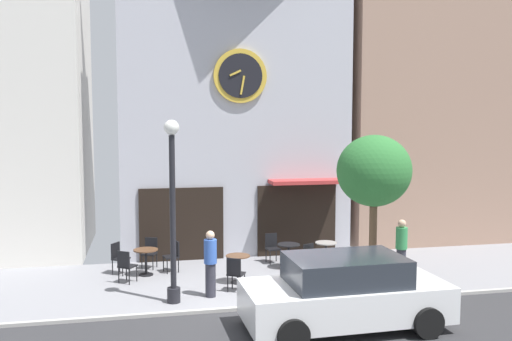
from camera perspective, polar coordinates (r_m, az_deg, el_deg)
ground_plane at (r=13.07m, az=1.27°, el=-14.48°), size 24.42×10.25×0.13m
clock_building at (r=18.59m, az=-2.31°, el=9.94°), size 7.51×3.59×11.47m
neighbor_building_left at (r=20.12m, az=-25.02°, el=7.93°), size 5.36×4.88×11.04m
neighbor_building_right at (r=22.05m, az=16.19°, el=9.05°), size 6.26×4.68×11.92m
street_lamp at (r=13.23m, az=-8.67°, el=-4.19°), size 0.36×0.36×4.41m
street_tree at (r=14.37m, az=12.20°, el=-0.14°), size 1.94×1.75×4.03m
cafe_table_center_left at (r=16.05m, az=-11.40°, el=-8.83°), size 0.69×0.69×0.75m
cafe_table_near_curb at (r=15.03m, az=-1.89°, el=-9.71°), size 0.66×0.66×0.76m
cafe_table_leftmost at (r=16.50m, az=3.42°, el=-8.42°), size 0.67×0.67×0.73m
cafe_table_center at (r=16.82m, az=7.29°, el=-8.21°), size 0.65×0.65×0.73m
cafe_chair_outer at (r=16.36m, az=-14.14°, el=-8.60°), size 0.55×0.55×0.90m
cafe_chair_curbside at (r=17.12m, az=1.70°, el=-7.83°), size 0.45×0.45×0.90m
cafe_chair_near_tree at (r=14.26m, az=-2.20°, el=-10.48°), size 0.54×0.54×0.90m
cafe_chair_left_end at (r=16.82m, az=-10.96°, el=-8.16°), size 0.52×0.52×0.90m
cafe_chair_right_end at (r=16.29m, az=-8.58°, el=-8.56°), size 0.49×0.49×0.90m
cafe_chair_under_awning at (r=15.91m, az=5.22°, el=-8.85°), size 0.54×0.54×0.90m
cafe_chair_mid_row at (r=15.39m, az=-13.41°, el=-9.45°), size 0.56×0.56×0.90m
pedestrian_green at (r=15.83m, az=14.90°, el=-7.84°), size 0.32×0.32×1.67m
pedestrian_blue at (r=13.84m, az=-4.77°, el=-9.55°), size 0.45×0.45×1.67m
parked_car_white at (r=11.97m, az=9.26°, el=-12.46°), size 4.34×2.11×1.55m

